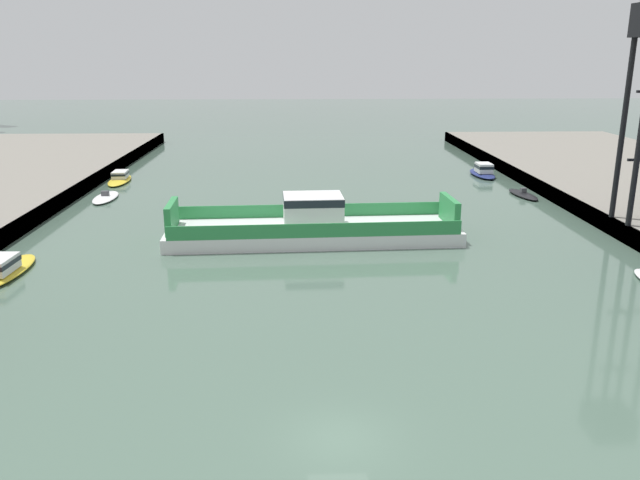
{
  "coord_description": "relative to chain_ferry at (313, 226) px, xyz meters",
  "views": [
    {
      "loc": [
        -1.58,
        -21.91,
        14.5
      ],
      "look_at": [
        0.0,
        21.19,
        2.0
      ],
      "focal_mm": 36.0,
      "sensor_mm": 36.0,
      "label": 1
    }
  ],
  "objects": [
    {
      "name": "moored_boat_mid_left",
      "position": [
        21.77,
        27.53,
        -0.48
      ],
      "size": [
        2.53,
        6.96,
        1.68
      ],
      "color": "navy",
      "rests_on": "ground"
    },
    {
      "name": "moored_boat_upstream_a",
      "position": [
        -21.22,
        15.94,
        -0.91
      ],
      "size": [
        2.32,
        6.33,
        0.88
      ],
      "color": "white",
      "rests_on": "ground"
    },
    {
      "name": "ground_plane",
      "position": [
        0.31,
        -28.26,
        -1.11
      ],
      "size": [
        400.0,
        400.0,
        0.0
      ],
      "primitive_type": "plane",
      "color": "#4C6656"
    },
    {
      "name": "moored_boat_near_right",
      "position": [
        22.78,
        15.78,
        -0.9
      ],
      "size": [
        2.38,
        6.0,
        0.89
      ],
      "color": "black",
      "rests_on": "ground"
    },
    {
      "name": "chain_ferry",
      "position": [
        0.0,
        0.0,
        0.0
      ],
      "size": [
        23.72,
        7.74,
        3.7
      ],
      "color": "silver",
      "rests_on": "ground"
    },
    {
      "name": "moored_boat_upstream_b",
      "position": [
        -21.33,
        -8.28,
        -0.56
      ],
      "size": [
        2.82,
        8.16,
        1.45
      ],
      "color": "yellow",
      "rests_on": "ground"
    },
    {
      "name": "moored_boat_far_right",
      "position": [
        -22.23,
        25.58,
        -0.65
      ],
      "size": [
        2.63,
        7.49,
        1.22
      ],
      "color": "yellow",
      "rests_on": "ground"
    }
  ]
}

